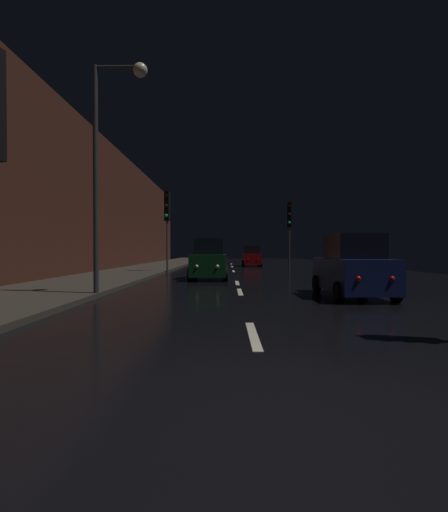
{
  "coord_description": "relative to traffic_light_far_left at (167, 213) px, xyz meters",
  "views": [
    {
      "loc": [
        -0.45,
        -3.59,
        1.47
      ],
      "look_at": [
        -0.64,
        19.23,
        1.14
      ],
      "focal_mm": 26.81,
      "sensor_mm": 36.0,
      "label": 1
    }
  ],
  "objects": [
    {
      "name": "traffic_light_far_left",
      "position": [
        0.0,
        0.0,
        0.0
      ],
      "size": [
        0.37,
        0.48,
        5.29
      ],
      "rotation": [
        0.0,
        0.0,
        -1.77
      ],
      "color": "#38383A",
      "rests_on": "ground"
    },
    {
      "name": "car_approaching_headlights",
      "position": [
        2.96,
        -5.13,
        -2.93
      ],
      "size": [
        1.9,
        4.11,
        2.07
      ],
      "rotation": [
        0.0,
        0.0,
        -1.57
      ],
      "color": "#0F3819",
      "rests_on": "ground"
    },
    {
      "name": "lane_centerline",
      "position": [
        4.33,
        -1.33,
        -3.87
      ],
      "size": [
        0.16,
        36.91,
        0.01
      ],
      "color": "beige",
      "rests_on": "ground"
    },
    {
      "name": "sidewalk_left",
      "position": [
        -2.3,
        3.44,
        -3.8
      ],
      "size": [
        4.4,
        84.0,
        0.15
      ],
      "primitive_type": "cube",
      "color": "#38332B",
      "rests_on": "ground"
    },
    {
      "name": "building_facade_left",
      "position": [
        -4.9,
        -0.06,
        0.74
      ],
      "size": [
        0.8,
        63.0,
        9.22
      ],
      "primitive_type": "cube",
      "color": "#472319",
      "rests_on": "ground"
    },
    {
      "name": "traffic_light_far_right",
      "position": [
        8.66,
        4.74,
        -0.09
      ],
      "size": [
        0.36,
        0.48,
        5.17
      ],
      "rotation": [
        0.0,
        0.0,
        -1.75
      ],
      "color": "#38383A",
      "rests_on": "ground"
    },
    {
      "name": "car_distant_taillights",
      "position": [
        6.17,
        10.92,
        -3.01
      ],
      "size": [
        1.73,
        3.74,
        1.88
      ],
      "rotation": [
        0.0,
        0.0,
        1.57
      ],
      "color": "maroon",
      "rests_on": "ground"
    },
    {
      "name": "streetlamp_overhead",
      "position": [
        0.26,
        -12.83,
        0.93
      ],
      "size": [
        1.7,
        0.44,
        7.25
      ],
      "color": "#2D2D30",
      "rests_on": "ground"
    },
    {
      "name": "car_parked_right_near",
      "position": [
        7.86,
        -12.5,
        -2.97
      ],
      "size": [
        1.82,
        3.94,
        1.98
      ],
      "rotation": [
        0.0,
        0.0,
        1.57
      ],
      "color": "#141E51",
      "rests_on": "ground"
    },
    {
      "name": "ground",
      "position": [
        4.33,
        3.44,
        -3.88
      ],
      "size": [
        25.66,
        84.0,
        0.02
      ],
      "primitive_type": "cube",
      "color": "black"
    }
  ]
}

